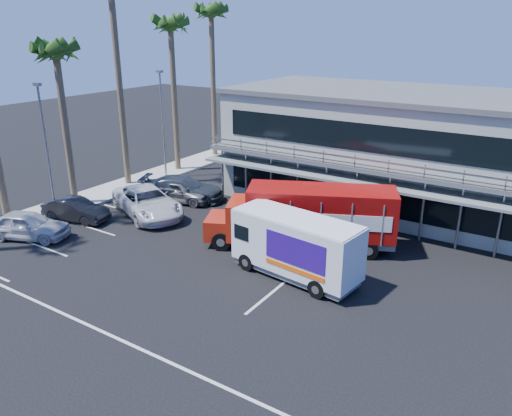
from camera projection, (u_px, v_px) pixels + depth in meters
The scene contains 15 objects.
ground at pixel (233, 282), 23.03m from camera, with size 120.00×120.00×0.00m, color black.
building at pixel (405, 149), 32.03m from camera, with size 22.40×12.00×7.30m.
curb_strip at pixel (110, 191), 35.36m from camera, with size 3.00×32.00×0.16m, color #A5A399.
palm_c at pixel (56, 60), 29.79m from camera, with size 2.80×2.80×10.75m.
palm_e at pixel (171, 33), 37.11m from camera, with size 2.80×2.80×12.25m.
palm_f at pixel (211, 21), 41.34m from camera, with size 2.80×2.80×13.25m.
light_pole_near at pixel (46, 145), 29.49m from camera, with size 0.50×0.25×8.09m.
light_pole_far at pixel (163, 119), 37.37m from camera, with size 0.50×0.25×8.09m.
red_truck at pixel (308, 215), 26.03m from camera, with size 9.88×6.16×3.31m.
white_van at pixel (296, 246), 22.97m from camera, with size 6.38×2.89×3.01m.
parked_car_a at pixel (28, 225), 27.54m from camera, with size 1.83×4.54×1.55m, color #B0B2B8.
parked_car_b at pixel (76, 210), 30.10m from camera, with size 1.44×4.12×1.36m, color black.
parked_car_c at pixel (147, 202), 30.90m from camera, with size 2.83×6.15×1.71m, color silver.
parked_car_d at pixel (183, 189), 33.52m from camera, with size 2.26×5.56×1.61m, color #303640.
parked_car_e at pixel (179, 191), 33.27m from camera, with size 1.81×4.51×1.54m, color slate.
Camera 1 is at (11.95, -16.61, 11.16)m, focal length 35.00 mm.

